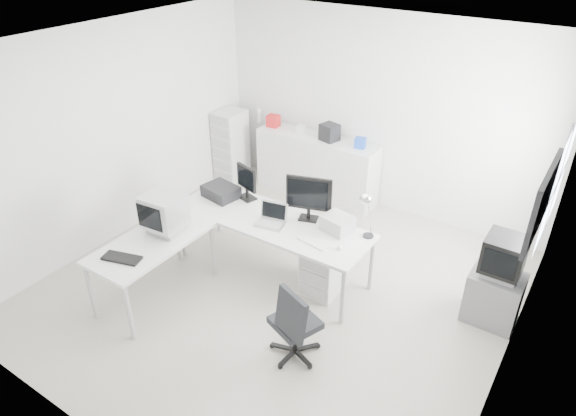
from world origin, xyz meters
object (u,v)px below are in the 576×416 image
Objects in this scene: main_desk at (272,246)px; crt_tv at (504,258)px; sideboard at (317,166)px; inkjet_printer at (221,192)px; lcd_monitor_large at (309,198)px; drawer_pedestal at (324,268)px; filing_cabinet at (231,145)px; laptop at (270,216)px; lcd_monitor_small at (247,183)px; crt_monitor at (164,211)px; laser_printer at (338,224)px; tv_cabinet at (493,297)px; office_chair at (295,319)px; side_desk at (155,269)px.

crt_tv reaches higher than main_desk.
crt_tv reaches higher than sideboard.
inkjet_printer is 0.76× the size of lcd_monitor_large.
filing_cabinet is (-2.73, 1.69, 0.28)m from drawer_pedestal.
main_desk is 0.51m from laptop.
lcd_monitor_large is 0.48× the size of filing_cabinet.
crt_tv is 0.26× the size of sideboard.
filing_cabinet reaches higher than drawer_pedestal.
crt_monitor is at bearing -87.72° from lcd_monitor_small.
laser_printer is 2.26m from sideboard.
lcd_monitor_small is (0.30, 0.15, 0.15)m from inkjet_printer.
crt_tv is (2.47, 0.61, 0.44)m from main_desk.
crt_monitor is (-1.55, -0.90, 0.71)m from drawer_pedestal.
tv_cabinet is (2.42, 0.71, -0.57)m from laptop.
sideboard reaches higher than tv_cabinet.
tv_cabinet is at bearing 13.94° from main_desk.
drawer_pedestal is at bearing 125.59° from office_chair.
crt_tv is at bearing -8.27° from lcd_monitor_large.
side_desk is at bearing -143.43° from drawer_pedestal.
crt_monitor is at bearing -156.20° from crt_tv.
side_desk is 2.72× the size of crt_monitor.
laser_printer is at bearing 39.52° from side_desk.
drawer_pedestal is 1.17× the size of crt_monitor.
lcd_monitor_small is 1.39× the size of laser_printer.
side_desk is 3.77× the size of laptop.
laser_printer reaches higher than office_chair.
crt_monitor is (-1.20, -1.10, -0.02)m from lcd_monitor_large.
lcd_monitor_large is (-0.35, 0.20, 0.73)m from drawer_pedestal.
main_desk is 0.71m from drawer_pedestal.
laser_printer is at bearing -22.27° from lcd_monitor_large.
sideboard is (-1.28, 1.96, 0.18)m from drawer_pedestal.
sideboard is (0.27, 2.86, -0.53)m from crt_monitor.
inkjet_printer is 0.37× the size of filing_cabinet.
lcd_monitor_small is 0.23× the size of sideboard.
lcd_monitor_large reaches higher than office_chair.
lcd_monitor_small is 0.88× the size of crt_tv.
lcd_monitor_large is at bearing 17.53° from lcd_monitor_small.
drawer_pedestal is 0.52× the size of filing_cabinet.
main_desk is 4.06× the size of tv_cabinet.
lcd_monitor_large is 1.08× the size of crt_monitor.
inkjet_printer is 2.16m from office_chair.
laptop is 0.74× the size of crt_tv.
inkjet_printer is 0.92m from laptop.
laser_printer reaches higher than inkjet_printer.
drawer_pedestal is 0.57m from laser_printer.
lcd_monitor_large is at bearing -172.70° from laser_printer.
main_desk is at bearing -175.91° from drawer_pedestal.
crt_tv is (3.32, 1.71, 0.44)m from side_desk.
laptop is (-0.30, -0.35, -0.16)m from lcd_monitor_large.
office_chair reaches higher than inkjet_printer.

